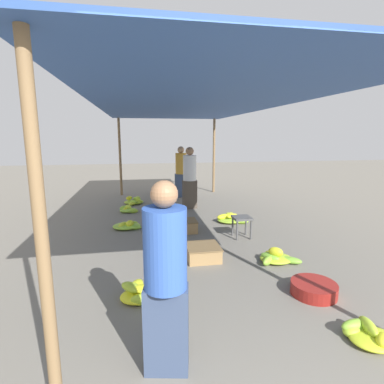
{
  "coord_description": "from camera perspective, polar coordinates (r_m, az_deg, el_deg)",
  "views": [
    {
      "loc": [
        -0.98,
        -1.52,
        1.92
      ],
      "look_at": [
        0.0,
        3.98,
        0.87
      ],
      "focal_mm": 28.0,
      "sensor_mm": 36.0,
      "label": 1
    }
  ],
  "objects": [
    {
      "name": "shopper_walking_mid",
      "position": [
        9.47,
        -2.11,
        4.02
      ],
      "size": [
        0.4,
        0.4,
        1.61
      ],
      "color": "#384766",
      "rests_on": "ground"
    },
    {
      "name": "banana_pile_left_2",
      "position": [
        7.86,
        -12.09,
        -3.27
      ],
      "size": [
        0.5,
        0.44,
        0.17
      ],
      "color": "#C6D429",
      "rests_on": "ground"
    },
    {
      "name": "canopy_post_back_right",
      "position": [
        10.32,
        4.19,
        6.84
      ],
      "size": [
        0.08,
        0.08,
        2.49
      ],
      "primitive_type": "cylinder",
      "color": "olive",
      "rests_on": "ground"
    },
    {
      "name": "banana_pile_right_0",
      "position": [
        3.55,
        30.52,
        -22.32
      ],
      "size": [
        0.46,
        0.44,
        0.2
      ],
      "color": "#85B934",
      "rests_on": "ground"
    },
    {
      "name": "banana_pile_right_1",
      "position": [
        4.91,
        15.62,
        -11.89
      ],
      "size": [
        0.69,
        0.55,
        0.25
      ],
      "color": "#76B337",
      "rests_on": "ground"
    },
    {
      "name": "banana_pile_left_1",
      "position": [
        3.8,
        -10.03,
        -18.39
      ],
      "size": [
        0.49,
        0.48,
        0.21
      ],
      "color": "yellow",
      "rests_on": "ground"
    },
    {
      "name": "banana_pile_left_0",
      "position": [
        6.49,
        -12.16,
        -6.26
      ],
      "size": [
        0.61,
        0.5,
        0.18
      ],
      "color": "#80B835",
      "rests_on": "ground"
    },
    {
      "name": "canopy_post_front_left",
      "position": [
        2.02,
        -26.54,
        -9.93
      ],
      "size": [
        0.08,
        0.08,
        2.49
      ],
      "primitive_type": "cylinder",
      "color": "olive",
      "rests_on": "ground"
    },
    {
      "name": "crate_mid",
      "position": [
        6.13,
        -1.27,
        -6.45
      ],
      "size": [
        0.46,
        0.46,
        0.24
      ],
      "color": "#9E7A4C",
      "rests_on": "ground"
    },
    {
      "name": "canopy_tarp",
      "position": [
        6.01,
        -0.7,
        16.26
      ],
      "size": [
        3.53,
        8.56,
        0.04
      ],
      "primitive_type": "cube",
      "color": "#33569E",
      "rests_on": "canopy_post_front_left"
    },
    {
      "name": "banana_pile_left_3",
      "position": [
        8.75,
        -10.94,
        -1.74
      ],
      "size": [
        0.55,
        0.64,
        0.21
      ],
      "color": "#91BE32",
      "rests_on": "ground"
    },
    {
      "name": "stool",
      "position": [
        5.8,
        9.47,
        -5.44
      ],
      "size": [
        0.34,
        0.34,
        0.41
      ],
      "color": "#4C4C4C",
      "rests_on": "ground"
    },
    {
      "name": "basin_black",
      "position": [
        4.13,
        22.18,
        -16.69
      ],
      "size": [
        0.55,
        0.55,
        0.15
      ],
      "color": "maroon",
      "rests_on": "ground"
    },
    {
      "name": "banana_pile_right_2",
      "position": [
        6.87,
        7.24,
        -5.04
      ],
      "size": [
        0.7,
        0.7,
        0.21
      ],
      "color": "#9FC430",
      "rests_on": "ground"
    },
    {
      "name": "crate_near",
      "position": [
        4.82,
        2.06,
        -11.4
      ],
      "size": [
        0.53,
        0.53,
        0.22
      ],
      "color": "#9E7A4C",
      "rests_on": "ground"
    },
    {
      "name": "shopper_walking_far",
      "position": [
        7.93,
        -0.44,
        2.87
      ],
      "size": [
        0.39,
        0.39,
        1.64
      ],
      "color": "#4C4238",
      "rests_on": "ground"
    },
    {
      "name": "canopy_post_back_left",
      "position": [
        10.02,
        -13.53,
        6.46
      ],
      "size": [
        0.08,
        0.08,
        2.49
      ],
      "primitive_type": "cylinder",
      "color": "olive",
      "rests_on": "ground"
    },
    {
      "name": "vendor_foreground",
      "position": [
        2.45,
        -5.05,
        -15.81
      ],
      "size": [
        0.4,
        0.4,
        1.6
      ],
      "color": "#384766",
      "rests_on": "ground"
    }
  ]
}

